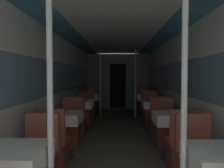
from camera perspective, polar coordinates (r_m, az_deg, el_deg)
The scene contains 28 objects.
wall_left at distance 4.96m, azimuth -13.50°, elevation -0.51°, with size 0.05×9.97×2.24m.
wall_right at distance 4.95m, azimuth 16.42°, elevation -0.55°, with size 0.05×9.97×2.24m.
ceiling_panel at distance 4.86m, azimuth 1.46°, elevation 12.90°, with size 2.56×9.97×0.07m.
bulkhead_far at distance 8.92m, azimuth 1.53°, elevation 0.61°, with size 2.51×0.09×2.24m.
dining_table_left_0 at distance 2.22m, azimuth -24.45°, elevation -18.00°, with size 0.58×0.58×0.76m.
support_pole_left_0 at distance 1.97m, azimuth -15.85°, elevation -5.83°, with size 0.05×0.05×2.24m.
dining_table_left_1 at distance 3.84m, azimuth -12.54°, elevation -9.14°, with size 0.58×0.58×0.76m.
chair_left_near_1 at distance 3.38m, azimuth -14.99°, elevation -16.65°, with size 0.41×0.41×0.94m.
chair_left_far_1 at distance 4.46m, azimuth -10.64°, elevation -11.90°, with size 0.41×0.41×0.94m.
dining_table_left_2 at distance 5.55m, azimuth -8.03°, elevation -5.51°, with size 0.58×0.58×0.76m.
chair_left_near_2 at distance 5.05m, azimuth -9.12°, elevation -10.19°, with size 0.41×0.41×0.94m.
chair_left_far_2 at distance 6.17m, azimuth -7.10°, elevation -7.86°, with size 0.41×0.41×0.94m.
dining_table_left_3 at distance 7.30m, azimuth -5.68°, elevation -3.59°, with size 0.58×0.58×0.76m.
chair_left_near_3 at distance 6.78m, azimuth -6.30°, elevation -6.93°, with size 0.41×0.41×0.94m.
chair_left_far_3 at distance 7.91m, azimuth -5.14°, elevation -5.57°, with size 0.41×0.41×0.94m.
support_pole_left_3 at distance 7.23m, azimuth -3.05°, elevation 0.22°, with size 0.05×0.05×2.24m.
dining_table_right_0 at distance 2.21m, azimuth 26.94°, elevation -18.16°, with size 0.58×0.58×0.76m.
support_pole_right_0 at distance 1.97m, azimuth 18.27°, elevation -5.89°, with size 0.05×0.05×2.24m.
dining_table_right_1 at distance 3.83m, azimuth 15.34°, elevation -9.19°, with size 0.58×0.58×0.76m.
chair_right_near_1 at distance 3.38m, azimuth 17.71°, elevation -16.73°, with size 0.41×0.41×0.94m.
chair_right_far_1 at distance 4.46m, azimuth 13.48°, elevation -11.95°, with size 0.41×0.41×0.94m.
dining_table_right_2 at distance 5.55m, azimuth 10.96°, elevation -5.53°, with size 0.58×0.58×0.76m.
chair_right_near_2 at distance 5.05m, azimuth 12.02°, elevation -10.23°, with size 0.41×0.41×0.94m.
chair_right_far_2 at distance 6.17m, azimuth 10.05°, elevation -7.88°, with size 0.41×0.41×0.94m.
dining_table_right_3 at distance 7.30m, azimuth 8.69°, elevation -3.61°, with size 0.58×0.58×0.76m.
chair_right_near_3 at distance 6.77m, azimuth 9.28°, elevation -6.95°, with size 0.41×0.41×0.94m.
chair_right_far_3 at distance 7.91m, azimuth 8.16°, elevation -5.59°, with size 0.41×0.41×0.94m.
support_pole_right_3 at distance 7.23m, azimuth 6.07°, elevation 0.21°, with size 0.05×0.05×2.24m.
Camera 1 is at (0.01, -1.20, 1.40)m, focal length 35.00 mm.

